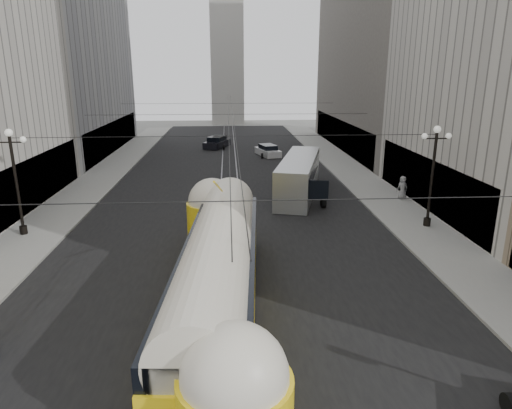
{
  "coord_description": "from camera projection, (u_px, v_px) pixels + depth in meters",
  "views": [
    {
      "loc": [
        -0.04,
        -9.0,
        9.72
      ],
      "look_at": [
        1.26,
        12.35,
        3.42
      ],
      "focal_mm": 32.0,
      "sensor_mm": 36.0,
      "label": 1
    }
  ],
  "objects": [
    {
      "name": "catenary",
      "position": [
        230.0,
        116.0,
        39.86
      ],
      "size": [
        25.0,
        72.0,
        0.23
      ],
      "color": "black",
      "rests_on": "ground"
    },
    {
      "name": "distant_tower",
      "position": [
        227.0,
        41.0,
        83.74
      ],
      "size": [
        6.0,
        6.0,
        31.36
      ],
      "color": "#B2AFA8",
      "rests_on": "ground"
    },
    {
      "name": "pedestrian_sidewalk_right",
      "position": [
        402.0,
        188.0,
        35.2
      ],
      "size": [
        0.95,
        0.69,
        1.78
      ],
      "primitive_type": "imported",
      "rotation": [
        0.0,
        0.0,
        3.33
      ],
      "color": "gray",
      "rests_on": "sidewalk_right"
    },
    {
      "name": "sidewalk_left",
      "position": [
        108.0,
        172.0,
        45.11
      ],
      "size": [
        4.0,
        72.0,
        0.15
      ],
      "primitive_type": "cube",
      "color": "gray",
      "rests_on": "ground"
    },
    {
      "name": "city_bus",
      "position": [
        299.0,
        174.0,
        36.89
      ],
      "size": [
        5.37,
        12.2,
        3.0
      ],
      "color": "#A6A9AB",
      "rests_on": "ground"
    },
    {
      "name": "lamppost_left_mid",
      "position": [
        15.0,
        176.0,
        26.81
      ],
      "size": [
        1.86,
        0.44,
        6.37
      ],
      "color": "black",
      "rests_on": "sidewalk_left"
    },
    {
      "name": "streetcar",
      "position": [
        219.0,
        269.0,
        18.53
      ],
      "size": [
        3.94,
        18.29,
        4.02
      ],
      "color": "yellow",
      "rests_on": "ground"
    },
    {
      "name": "building_left_far",
      "position": [
        52.0,
        29.0,
        52.12
      ],
      "size": [
        12.6,
        28.6,
        28.6
      ],
      "color": "#999999",
      "rests_on": "ground"
    },
    {
      "name": "sedan_white_far",
      "position": [
        268.0,
        151.0,
        53.74
      ],
      "size": [
        2.95,
        4.61,
        1.35
      ],
      "color": "white",
      "rests_on": "ground"
    },
    {
      "name": "sedan_dark_far",
      "position": [
        217.0,
        143.0,
        59.53
      ],
      "size": [
        3.59,
        5.17,
        1.51
      ],
      "color": "black",
      "rests_on": "ground"
    },
    {
      "name": "road",
      "position": [
        229.0,
        179.0,
        42.48
      ],
      "size": [
        20.0,
        85.0,
        0.02
      ],
      "primitive_type": "cube",
      "color": "black",
      "rests_on": "ground"
    },
    {
      "name": "rail_left",
      "position": [
        221.0,
        179.0,
        42.44
      ],
      "size": [
        0.12,
        85.0,
        0.04
      ],
      "primitive_type": "cube",
      "color": "gray",
      "rests_on": "ground"
    },
    {
      "name": "rail_right",
      "position": [
        238.0,
        179.0,
        42.53
      ],
      "size": [
        0.12,
        85.0,
        0.04
      ],
      "primitive_type": "cube",
      "color": "gray",
      "rests_on": "ground"
    },
    {
      "name": "building_right_far",
      "position": [
        396.0,
        12.0,
        53.88
      ],
      "size": [
        12.6,
        32.6,
        32.6
      ],
      "color": "#514C47",
      "rests_on": "ground"
    },
    {
      "name": "sidewalk_right",
      "position": [
        347.0,
        169.0,
        46.51
      ],
      "size": [
        4.0,
        72.0,
        0.15
      ],
      "primitive_type": "cube",
      "color": "gray",
      "rests_on": "ground"
    },
    {
      "name": "lamppost_right_mid",
      "position": [
        433.0,
        171.0,
        28.27
      ],
      "size": [
        1.86,
        0.44,
        6.37
      ],
      "color": "black",
      "rests_on": "sidewalk_right"
    },
    {
      "name": "pedestrian_crossing_a",
      "position": [
        218.0,
        375.0,
        13.82
      ],
      "size": [
        0.45,
        0.65,
        1.71
      ],
      "primitive_type": "imported",
      "rotation": [
        0.0,
        0.0,
        1.63
      ],
      "color": "black",
      "rests_on": "ground"
    }
  ]
}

